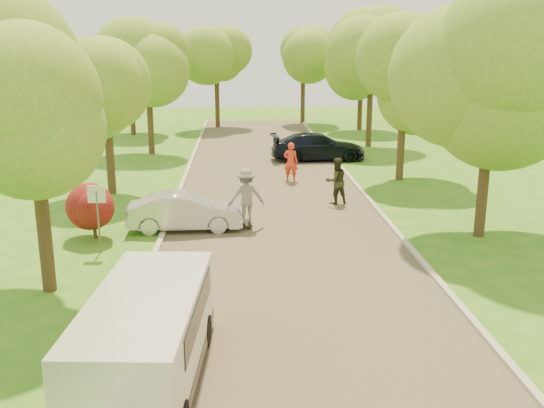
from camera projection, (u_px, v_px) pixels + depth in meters
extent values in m
plane|color=#2E721B|center=(295.00, 300.00, 15.60)|extent=(100.00, 100.00, 0.00)
cube|color=#4C4438|center=(276.00, 215.00, 23.32)|extent=(8.00, 60.00, 0.01)
cube|color=#B2AD9E|center=(170.00, 215.00, 23.08)|extent=(0.18, 60.00, 0.12)
cube|color=#B2AD9E|center=(380.00, 212.00, 23.53)|extent=(0.18, 60.00, 0.12)
cylinder|color=#59595E|center=(99.00, 222.00, 18.89)|extent=(0.06, 0.06, 2.00)
cube|color=white|center=(96.00, 194.00, 18.66)|extent=(0.55, 0.04, 0.55)
cylinder|color=#382619|center=(95.00, 228.00, 20.47)|extent=(0.12, 0.12, 0.70)
sphere|color=#590F0F|center=(93.00, 207.00, 20.28)|extent=(1.70, 1.70, 1.70)
cylinder|color=#382619|center=(44.00, 226.00, 15.75)|extent=(0.36, 0.36, 3.60)
sphere|color=#538825|center=(31.00, 102.00, 14.94)|extent=(4.60, 4.60, 4.60)
sphere|color=#538825|center=(57.00, 74.00, 14.80)|extent=(3.45, 3.45, 3.45)
cylinder|color=#382619|center=(110.00, 158.00, 26.40)|extent=(0.36, 0.36, 3.15)
sphere|color=#538825|center=(106.00, 92.00, 25.67)|extent=(4.20, 4.20, 4.20)
sphere|color=#538825|center=(120.00, 77.00, 25.55)|extent=(3.15, 3.15, 3.15)
cylinder|color=#382619|center=(150.00, 122.00, 35.99)|extent=(0.36, 0.36, 3.83)
sphere|color=#538825|center=(147.00, 64.00, 35.13)|extent=(4.80, 4.80, 4.80)
sphere|color=#538825|center=(159.00, 51.00, 34.99)|extent=(3.60, 3.60, 3.60)
cylinder|color=#382619|center=(483.00, 182.00, 20.31)|extent=(0.36, 0.36, 3.83)
sphere|color=#538825|center=(493.00, 78.00, 19.44)|extent=(5.00, 5.00, 5.00)
sphere|color=#538825|center=(518.00, 54.00, 19.29)|extent=(3.75, 3.75, 3.75)
cylinder|color=#382619|center=(401.00, 145.00, 29.03)|extent=(0.36, 0.36, 3.38)
sphere|color=#538825|center=(404.00, 82.00, 28.27)|extent=(4.40, 4.40, 4.40)
sphere|color=#538825|center=(419.00, 67.00, 28.14)|extent=(3.30, 3.30, 3.30)
cylinder|color=#382619|center=(369.00, 115.00, 38.64)|extent=(0.36, 0.36, 4.05)
sphere|color=#538825|center=(372.00, 57.00, 37.72)|extent=(5.20, 5.20, 5.20)
sphere|color=#538825|center=(385.00, 44.00, 37.57)|extent=(3.90, 3.90, 3.90)
cylinder|color=#382619|center=(132.00, 110.00, 43.61)|extent=(0.36, 0.36, 3.60)
sphere|color=#538825|center=(129.00, 63.00, 42.77)|extent=(5.00, 5.00, 5.00)
sphere|color=#538825|center=(139.00, 52.00, 42.62)|extent=(3.75, 3.75, 3.75)
cylinder|color=#382619|center=(360.00, 105.00, 46.44)|extent=(0.36, 0.36, 3.83)
sphere|color=#538825|center=(362.00, 59.00, 45.57)|extent=(5.00, 5.00, 5.00)
sphere|color=#538825|center=(372.00, 49.00, 45.42)|extent=(3.75, 3.75, 3.75)
cylinder|color=#382619|center=(217.00, 106.00, 47.83)|extent=(0.36, 0.36, 3.38)
sphere|color=#538825|center=(216.00, 65.00, 47.03)|extent=(4.80, 4.80, 4.80)
sphere|color=#538825|center=(225.00, 56.00, 46.89)|extent=(3.60, 3.60, 3.60)
cylinder|color=#382619|center=(303.00, 102.00, 50.11)|extent=(0.36, 0.36, 3.60)
sphere|color=#538825|center=(303.00, 61.00, 49.27)|extent=(5.00, 5.00, 5.00)
sphere|color=#538825|center=(313.00, 51.00, 49.12)|extent=(3.75, 3.75, 3.75)
cube|color=silver|center=(146.00, 336.00, 11.45)|extent=(2.31, 5.03, 1.68)
cube|color=black|center=(148.00, 370.00, 11.63)|extent=(2.33, 5.13, 0.31)
cube|color=black|center=(148.00, 311.00, 11.59)|extent=(2.23, 3.61, 0.56)
cylinder|color=black|center=(125.00, 330.00, 13.21)|extent=(0.30, 0.69, 0.67)
cylinder|color=black|center=(204.00, 330.00, 13.18)|extent=(0.30, 0.69, 0.67)
imported|color=#BAB9BE|center=(185.00, 212.00, 21.33)|extent=(4.05, 1.51, 1.32)
imported|color=black|center=(318.00, 147.00, 34.28)|extent=(5.40, 2.38, 1.54)
cube|color=black|center=(247.00, 223.00, 21.84)|extent=(0.44, 1.06, 0.02)
cylinder|color=#BFCC4C|center=(247.00, 222.00, 22.22)|extent=(0.05, 0.08, 0.08)
cylinder|color=#BFCC4C|center=(242.00, 222.00, 22.19)|extent=(0.05, 0.08, 0.08)
cylinder|color=#BFCC4C|center=(251.00, 228.00, 21.53)|extent=(0.05, 0.08, 0.08)
cylinder|color=#BFCC4C|center=(246.00, 228.00, 21.49)|extent=(0.05, 0.08, 0.08)
imported|color=slate|center=(246.00, 196.00, 21.58)|extent=(1.40, 0.94, 2.01)
imported|color=red|center=(291.00, 162.00, 28.83)|extent=(0.79, 0.62, 1.89)
imported|color=#2C2E1B|center=(336.00, 181.00, 24.76)|extent=(1.11, 0.97, 1.92)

